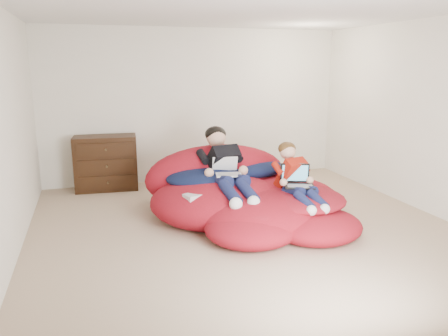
% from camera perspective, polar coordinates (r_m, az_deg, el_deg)
% --- Properties ---
extents(room_shell, '(5.10, 5.10, 2.77)m').
position_cam_1_polar(room_shell, '(5.22, 2.91, -5.63)').
color(room_shell, tan).
rests_on(room_shell, ground).
extents(dresser, '(0.97, 0.57, 0.85)m').
position_cam_1_polar(dresser, '(7.04, -15.15, 0.66)').
color(dresser, '#311C0D').
rests_on(dresser, ground).
extents(beanbag_pile, '(2.47, 2.41, 0.94)m').
position_cam_1_polar(beanbag_pile, '(5.60, 2.73, -3.79)').
color(beanbag_pile, '#A91322').
rests_on(beanbag_pile, ground).
extents(cream_pillow, '(0.44, 0.28, 0.28)m').
position_cam_1_polar(cream_pillow, '(6.04, -4.78, 0.92)').
color(cream_pillow, beige).
rests_on(cream_pillow, beanbag_pile).
extents(older_boy, '(0.45, 1.38, 0.79)m').
position_cam_1_polar(older_boy, '(5.54, -0.00, 0.64)').
color(older_boy, black).
rests_on(older_boy, beanbag_pile).
extents(younger_boy, '(0.37, 1.00, 0.67)m').
position_cam_1_polar(younger_boy, '(5.34, 9.30, -0.89)').
color(younger_boy, '#B31F0F').
rests_on(younger_boy, beanbag_pile).
extents(laptop_white, '(0.35, 0.39, 0.21)m').
position_cam_1_polar(laptop_white, '(5.43, 0.40, -0.23)').
color(laptop_white, silver).
rests_on(laptop_white, older_boy).
extents(laptop_black, '(0.41, 0.39, 0.26)m').
position_cam_1_polar(laptop_black, '(5.30, 9.57, -1.58)').
color(laptop_black, black).
rests_on(laptop_black, younger_boy).
extents(power_adapter, '(0.22, 0.22, 0.06)m').
position_cam_1_polar(power_adapter, '(5.08, -4.16, -3.80)').
color(power_adapter, silver).
rests_on(power_adapter, beanbag_pile).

